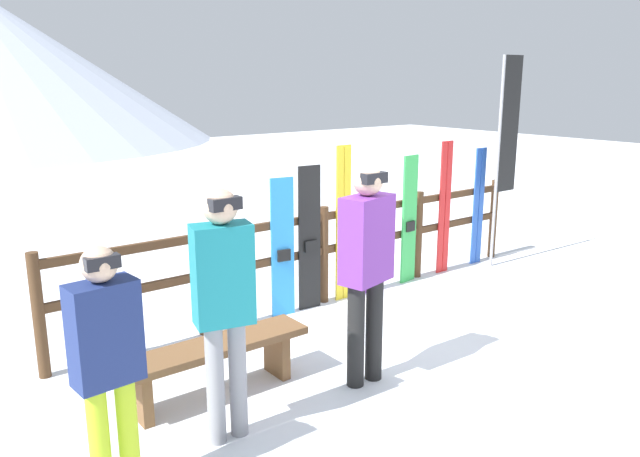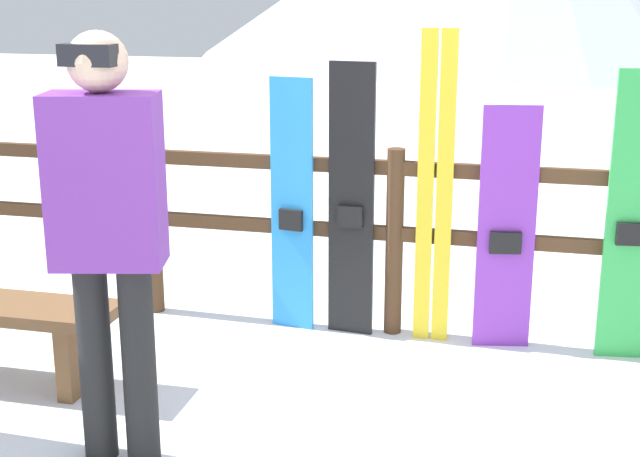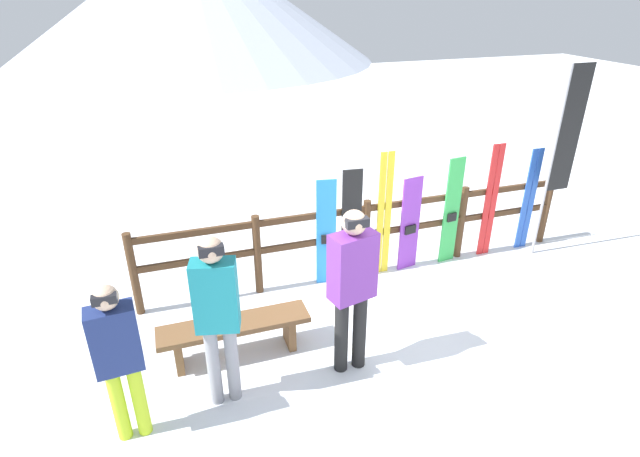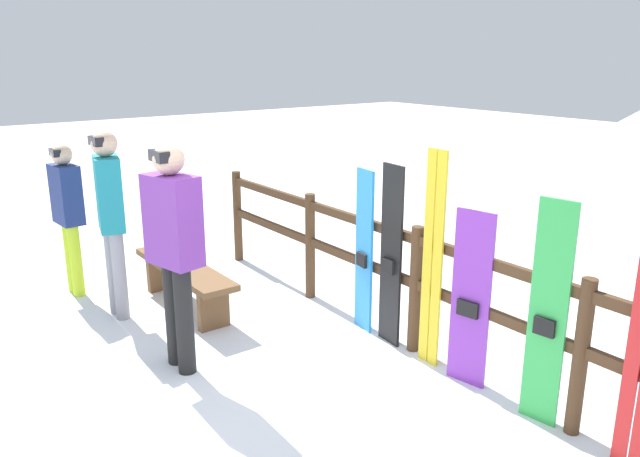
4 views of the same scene
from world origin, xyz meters
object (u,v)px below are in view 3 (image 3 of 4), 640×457
object	(u,v)px
person_navy	(118,353)
person_teal	(217,309)
person_purple	(352,281)
snowboard_black_stripe	(351,227)
ski_pair_yellow	(384,215)
rental_flag	(563,143)
snowboard_green	(452,212)
ski_pair_red	(491,201)
snowboard_purple	(410,225)
bench	(235,330)
ski_pair_blue	(529,200)
snowboard_blue	(326,234)

from	to	relation	value
person_navy	person_teal	world-z (taller)	person_teal
person_purple	snowboard_black_stripe	distance (m)	1.78
ski_pair_yellow	rental_flag	world-z (taller)	rental_flag
snowboard_green	ski_pair_red	xyz separation A→B (m)	(0.63, 0.00, 0.07)
snowboard_green	snowboard_black_stripe	bearing A→B (deg)	180.00
person_teal	snowboard_purple	size ratio (longest dim) A/B	1.30
person_navy	person_purple	size ratio (longest dim) A/B	0.87
ski_pair_yellow	ski_pair_red	bearing A→B (deg)	0.00
ski_pair_yellow	ski_pair_red	world-z (taller)	ski_pair_yellow
person_purple	ski_pair_red	size ratio (longest dim) A/B	1.07
bench	person_teal	world-z (taller)	person_teal
ski_pair_yellow	rental_flag	distance (m)	2.63
person_teal	snowboard_black_stripe	bearing A→B (deg)	40.79
person_teal	bench	bearing A→B (deg)	71.08
person_navy	person_purple	bearing A→B (deg)	5.52
person_teal	ski_pair_yellow	xyz separation A→B (m)	(2.41, 1.68, -0.18)
snowboard_black_stripe	snowboard_green	size ratio (longest dim) A/B	1.00
person_navy	ski_pair_yellow	size ratio (longest dim) A/B	0.90
snowboard_green	ski_pair_blue	distance (m)	1.29
person_teal	snowboard_black_stripe	size ratio (longest dim) A/B	1.13
snowboard_blue	ski_pair_yellow	bearing A→B (deg)	0.24
rental_flag	snowboard_black_stripe	bearing A→B (deg)	175.78
person_teal	ski_pair_yellow	distance (m)	2.95
bench	person_navy	size ratio (longest dim) A/B	1.02
person_navy	ski_pair_red	distance (m)	5.24
person_purple	ski_pair_yellow	size ratio (longest dim) A/B	1.03
ski_pair_yellow	ski_pair_blue	size ratio (longest dim) A/B	1.12
snowboard_blue	snowboard_green	distance (m)	1.84
snowboard_purple	snowboard_blue	bearing A→B (deg)	179.99
snowboard_black_stripe	ski_pair_red	bearing A→B (deg)	0.09
ski_pair_yellow	snowboard_green	world-z (taller)	ski_pair_yellow
bench	ski_pair_yellow	distance (m)	2.52
bench	snowboard_purple	size ratio (longest dim) A/B	1.17
ski_pair_blue	ski_pair_red	bearing A→B (deg)	180.00
person_navy	person_purple	xyz separation A→B (m)	(2.13, 0.21, 0.14)
ski_pair_yellow	ski_pair_red	size ratio (longest dim) A/B	1.03
ski_pair_red	person_navy	bearing A→B (deg)	-159.40
person_teal	ski_pair_blue	distance (m)	5.03
snowboard_blue	bench	bearing A→B (deg)	-142.09
person_purple	snowboard_green	distance (m)	2.71
ski_pair_yellow	rental_flag	size ratio (longest dim) A/B	0.64
bench	ski_pair_red	xyz separation A→B (m)	(3.87, 1.09, 0.51)
person_purple	snowboard_blue	distance (m)	1.69
snowboard_blue	ski_pair_red	distance (m)	2.47
bench	snowboard_black_stripe	bearing A→B (deg)	31.99
person_navy	snowboard_black_stripe	distance (m)	3.34
rental_flag	snowboard_purple	bearing A→B (deg)	174.07
person_purple	snowboard_purple	xyz separation A→B (m)	(1.51, 1.63, -0.38)
bench	rental_flag	size ratio (longest dim) A/B	0.58
ski_pair_red	rental_flag	size ratio (longest dim) A/B	0.62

